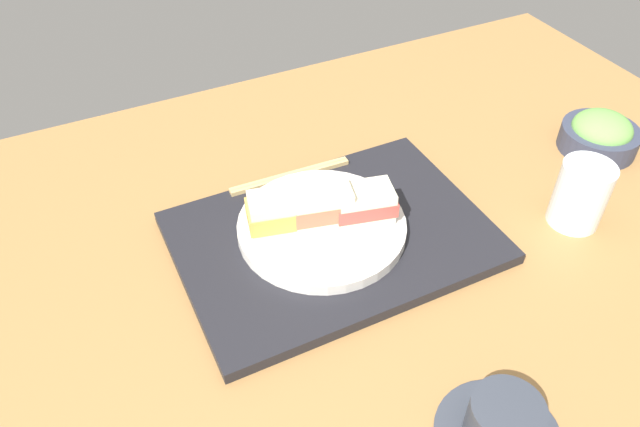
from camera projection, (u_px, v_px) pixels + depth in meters
ground_plane at (373, 250)px, 87.65cm from camera, size 140.00×100.00×3.00cm
serving_tray at (333, 237)px, 86.14cm from camera, size 42.96×30.34×1.77cm
sandwich_plate at (322, 227)px, 85.25cm from camera, size 23.53×23.53×1.68cm
sandwich_near at (364, 204)px, 83.84cm from camera, size 9.34×6.94×4.94cm
sandwich_middle at (322, 206)px, 82.66cm from camera, size 9.01×6.82×6.01cm
sandwich_far at (279, 213)px, 82.01cm from camera, size 9.41×7.12×5.49cm
salad_bowl at (600, 134)px, 101.38cm from camera, size 12.66×12.66×6.62cm
chopsticks_pair at (290, 176)px, 94.40cm from camera, size 19.43×2.00×0.70cm
coffee_cup at (503, 426)px, 63.15cm from camera, size 13.63×13.63×6.08cm
drinking_glass at (581, 194)px, 86.79cm from camera, size 7.44×7.44×9.91cm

